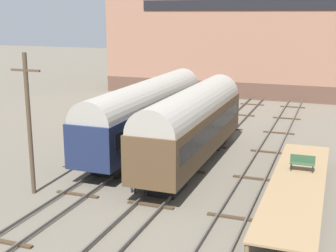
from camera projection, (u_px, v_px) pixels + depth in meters
name	position (u px, v px, depth m)	size (l,w,h in m)	color
ground_plane	(170.00, 187.00, 27.42)	(200.00, 200.00, 0.00)	#60594C
track_left	(103.00, 176.00, 28.86)	(2.60, 60.00, 0.26)	#4C4742
track_middle	(170.00, 185.00, 27.38)	(2.60, 60.00, 0.26)	#4C4742
track_right	(245.00, 194.00, 25.91)	(2.60, 60.00, 0.26)	#4C4742
train_car_navy	(146.00, 110.00, 34.67)	(2.98, 17.85, 5.09)	black
train_car_brown	(192.00, 122.00, 30.70)	(3.06, 15.30, 5.21)	black
station_platform	(297.00, 184.00, 25.15)	(2.86, 15.41, 1.06)	#8C704C
bench	(302.00, 163.00, 26.91)	(1.40, 0.40, 0.91)	#2D4C33
person_worker	(133.00, 175.00, 26.27)	(0.32, 0.32, 1.76)	#282833
utility_pole	(29.00, 122.00, 25.52)	(1.80, 0.24, 7.91)	#473828
warehouse_building	(251.00, 14.00, 58.05)	(35.09, 10.54, 19.75)	brown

